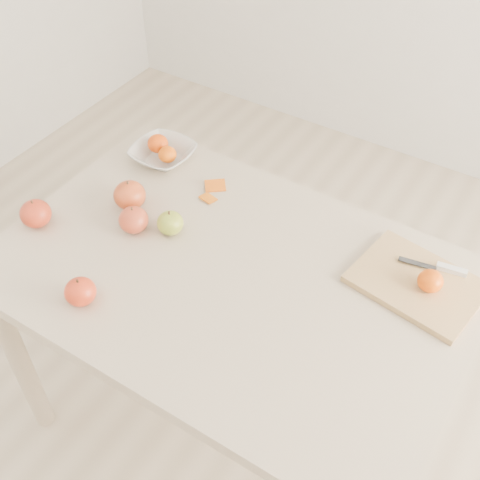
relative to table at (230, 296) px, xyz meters
The scene contains 15 objects.
ground 0.65m from the table, ahead, with size 3.50×3.50×0.00m, color #C6B293.
table is the anchor object (origin of this frame).
cutting_board 0.48m from the table, 26.38° to the left, with size 0.30×0.22×0.02m, color tan.
board_tangerine 0.51m from the table, 23.78° to the left, with size 0.06×0.06×0.05m, color #C94307.
fruit_bowl 0.53m from the table, 146.53° to the left, with size 0.19×0.19×0.05m, color silver.
bowl_tangerine_near 0.56m from the table, 147.11° to the left, with size 0.06×0.06×0.06m, color #D63B07.
bowl_tangerine_far 0.50m from the table, 146.05° to the left, with size 0.06×0.06×0.05m, color #E05F07.
orange_peel_a 0.35m from the table, 130.16° to the left, with size 0.06×0.04×0.00m, color #CF590E.
orange_peel_b 0.30m from the table, 135.40° to the left, with size 0.04×0.04×0.00m, color orange.
paring_knife 0.56m from the table, 30.87° to the left, with size 0.17×0.06×0.01m.
apple_green 0.25m from the table, behind, with size 0.07×0.07×0.07m, color olive.
apple_red_b 0.33m from the table, behind, with size 0.08×0.08×0.07m, color maroon.
apple_red_c 0.39m from the table, 132.31° to the right, with size 0.08×0.08×0.07m, color #A60909.
apple_red_a 0.40m from the table, behind, with size 0.09×0.09×0.08m, color maroon.
apple_red_d 0.57m from the table, 166.18° to the right, with size 0.08×0.08×0.08m, color #9B0D0F.
Camera 1 is at (0.57, -0.86, 1.88)m, focal length 45.00 mm.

